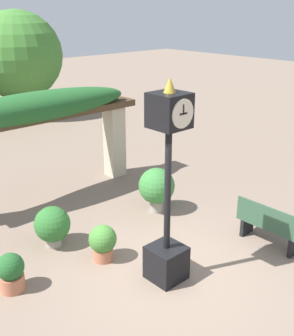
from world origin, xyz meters
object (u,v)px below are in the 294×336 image
(potted_plant_far_left, at_px, (11,272))
(park_bench, at_px, (269,226))
(potted_plant_near_right, at_px, (103,242))
(potted_plant_near_left, at_px, (157,187))
(pedestal_clock, at_px, (168,198))
(potted_plant_far_right, at_px, (52,225))

(potted_plant_far_left, xyz_separation_m, park_bench, (4.44, -2.12, 0.08))
(potted_plant_far_left, bearing_deg, potted_plant_near_right, -10.50)
(park_bench, bearing_deg, potted_plant_near_right, 56.75)
(potted_plant_near_left, distance_m, potted_plant_far_left, 3.86)
(pedestal_clock, bearing_deg, potted_plant_near_right, 111.53)
(pedestal_clock, bearing_deg, potted_plant_far_right, 111.55)
(potted_plant_near_right, distance_m, potted_plant_far_right, 1.16)
(potted_plant_near_left, relative_size, potted_plant_near_right, 1.49)
(potted_plant_near_right, relative_size, potted_plant_far_right, 0.85)
(potted_plant_near_left, bearing_deg, potted_plant_near_right, -159.96)
(potted_plant_near_right, bearing_deg, potted_plant_far_left, 169.50)
(pedestal_clock, xyz_separation_m, park_bench, (2.28, -0.60, -1.12))
(potted_plant_near_right, bearing_deg, park_bench, -33.25)
(potted_plant_near_right, xyz_separation_m, park_bench, (2.76, -1.81, 0.04))
(potted_plant_near_right, distance_m, potted_plant_far_left, 1.71)
(pedestal_clock, height_order, park_bench, pedestal_clock)
(pedestal_clock, distance_m, potted_plant_far_left, 2.90)
(pedestal_clock, xyz_separation_m, potted_plant_near_left, (1.66, 1.99, -0.93))
(potted_plant_near_left, height_order, park_bench, potted_plant_near_left)
(pedestal_clock, distance_m, park_bench, 2.61)
(potted_plant_near_right, height_order, park_bench, park_bench)
(potted_plant_far_left, bearing_deg, potted_plant_far_right, 31.45)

